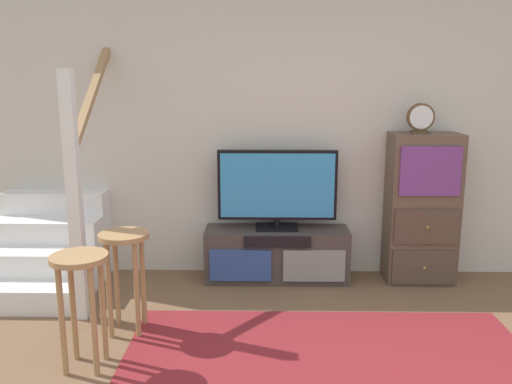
# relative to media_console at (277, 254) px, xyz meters

# --- Properties ---
(back_wall) EXTENTS (6.40, 0.12, 2.70)m
(back_wall) POSITION_rel_media_console_xyz_m (0.30, 0.27, 1.12)
(back_wall) COLOR beige
(back_wall) RESTS_ON ground_plane
(area_rug) EXTENTS (2.60, 1.80, 0.01)m
(area_rug) POSITION_rel_media_console_xyz_m (0.30, -1.59, -0.22)
(area_rug) COLOR maroon
(area_rug) RESTS_ON ground_plane
(media_console) EXTENTS (1.24, 0.38, 0.45)m
(media_console) POSITION_rel_media_console_xyz_m (0.00, 0.00, 0.00)
(media_console) COLOR #423833
(media_console) RESTS_ON ground_plane
(television) EXTENTS (1.02, 0.22, 0.69)m
(television) POSITION_rel_media_console_xyz_m (0.00, 0.02, 0.59)
(television) COLOR black
(television) RESTS_ON media_console
(side_cabinet) EXTENTS (0.58, 0.38, 1.28)m
(side_cabinet) POSITION_rel_media_console_xyz_m (1.24, 0.01, 0.41)
(side_cabinet) COLOR brown
(side_cabinet) RESTS_ON ground_plane
(desk_clock) EXTENTS (0.22, 0.08, 0.25)m
(desk_clock) POSITION_rel_media_console_xyz_m (1.17, -0.00, 1.18)
(desk_clock) COLOR #4C3823
(desk_clock) RESTS_ON side_cabinet
(staircase) EXTENTS (1.00, 1.36, 2.20)m
(staircase) POSITION_rel_media_console_xyz_m (-1.94, 0.01, 0.14)
(staircase) COLOR white
(staircase) RESTS_ON ground_plane
(bar_stool_near) EXTENTS (0.34, 0.34, 0.72)m
(bar_stool_near) POSITION_rel_media_console_xyz_m (-1.20, -1.48, 0.31)
(bar_stool_near) COLOR #A37A4C
(bar_stool_near) RESTS_ON ground_plane
(bar_stool_far) EXTENTS (0.34, 0.34, 0.71)m
(bar_stool_far) POSITION_rel_media_console_xyz_m (-1.06, -1.00, 0.30)
(bar_stool_far) COLOR #A37A4C
(bar_stool_far) RESTS_ON ground_plane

